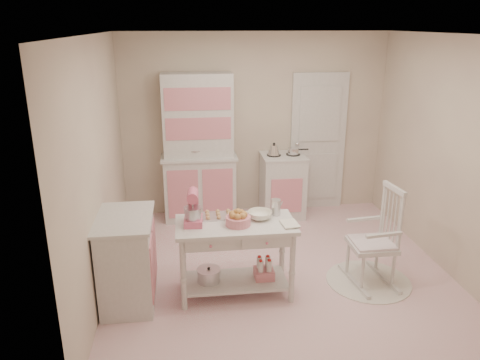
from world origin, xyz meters
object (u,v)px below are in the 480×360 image
bread_basket (238,221)px  rocking_chair (373,236)px  work_table (236,259)px  hutch (199,148)px  stove (283,185)px  base_cabinet (128,260)px  stand_mixer (193,208)px

bread_basket → rocking_chair: bearing=3.6°
work_table → bread_basket: 0.45m
hutch → stove: size_ratio=2.26×
base_cabinet → rocking_chair: (2.57, 0.04, 0.09)m
hutch → work_table: bearing=-82.2°
stand_mixer → base_cabinet: bearing=-175.0°
base_cabinet → stand_mixer: stand_mixer is taller
rocking_chair → work_table: (-1.48, -0.04, -0.15)m
rocking_chair → bread_basket: bearing=176.8°
base_cabinet → bread_basket: (1.11, -0.05, 0.39)m
stove → bread_basket: stove is taller
stove → stand_mixer: bearing=-123.8°
bread_basket → stand_mixer: bearing=171.0°
rocking_chair → bread_basket: (-1.46, -0.09, 0.30)m
rocking_chair → bread_basket: size_ratio=4.40×
hutch → bread_basket: 2.15m
work_table → stand_mixer: stand_mixer is taller
base_cabinet → stand_mixer: (0.67, 0.02, 0.51)m
stove → bread_basket: bearing=-113.5°
work_table → bread_basket: size_ratio=4.80×
hutch → work_table: 2.18m
base_cabinet → work_table: size_ratio=0.77×
stove → work_table: stove is taller
rocking_chair → stand_mixer: 1.94m
hutch → bread_basket: bearing=-81.9°
stove → work_table: size_ratio=0.77×
hutch → stand_mixer: bearing=-93.9°
hutch → base_cabinet: hutch is taller
stand_mixer → hutch: bearing=89.4°
rocking_chair → work_table: bearing=174.8°
bread_basket → hutch: bearing=98.1°
stove → work_table: 2.22m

